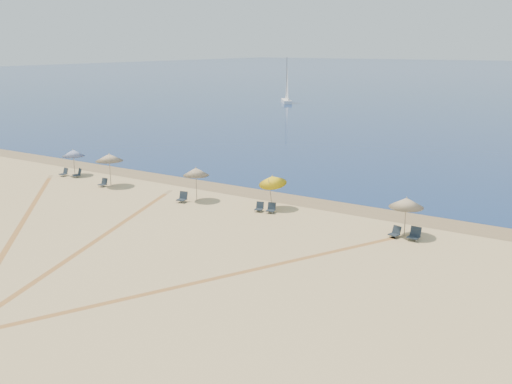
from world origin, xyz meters
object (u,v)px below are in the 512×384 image
umbrella_1 (109,158)px  sailboat_0 (287,89)px  umbrella_3 (272,180)px  umbrella_2 (196,172)px  chair_7 (415,234)px  umbrella_4 (406,203)px  chair_2 (103,183)px  chair_3 (183,197)px  chair_0 (64,172)px  chair_6 (395,232)px  chair_4 (259,207)px  chair_1 (78,173)px  umbrella_0 (73,153)px  chair_5 (271,208)px

umbrella_1 → sailboat_0: 67.45m
umbrella_1 → umbrella_3: (13.98, 1.29, -0.28)m
umbrella_2 → chair_7: (15.72, -0.14, -1.74)m
umbrella_4 → umbrella_2: bearing=-178.8°
chair_2 → chair_3: size_ratio=0.81×
umbrella_4 → chair_0: bearing=-179.5°
chair_6 → sailboat_0: 77.50m
chair_0 → chair_3: bearing=2.8°
chair_3 → sailboat_0: 70.85m
chair_4 → sailboat_0: sailboat_0 is taller
chair_3 → chair_4: 5.87m
umbrella_4 → chair_3: bearing=-175.4°
chair_1 → umbrella_0: bearing=179.8°
chair_5 → chair_6: 8.55m
chair_1 → chair_3: 12.39m
umbrella_2 → chair_1: size_ratio=2.77×
chair_0 → chair_3: (13.66, -1.01, 0.02)m
umbrella_3 → sailboat_0: (-34.07, 63.10, 0.60)m
umbrella_1 → chair_6: (22.97, 0.00, -1.97)m
chair_0 → sailboat_0: bearing=109.6°
chair_0 → chair_7: chair_7 is taller
umbrella_3 → umbrella_0: bearing=-179.2°
umbrella_0 → chair_0: bearing=-124.7°
umbrella_1 → sailboat_0: bearing=107.3°
umbrella_1 → sailboat_0: sailboat_0 is taller
chair_5 → sailboat_0: (-34.53, 63.99, 2.29)m
chair_2 → umbrella_3: bearing=4.4°
chair_4 → chair_6: bearing=-15.0°
chair_2 → chair_6: size_ratio=0.87×
umbrella_2 → chair_3: size_ratio=3.01×
umbrella_0 → chair_3: size_ratio=2.79×
umbrella_0 → umbrella_4: size_ratio=0.97×
chair_0 → chair_4: bearing=6.9°
umbrella_2 → chair_3: bearing=-120.1°
chair_1 → chair_2: 4.36m
umbrella_4 → sailboat_0: 77.21m
chair_1 → umbrella_1: bearing=16.2°
umbrella_0 → chair_4: umbrella_0 is taller
umbrella_3 → chair_3: bearing=-162.2°
umbrella_1 → chair_7: umbrella_1 is taller
chair_3 → umbrella_1: bearing=163.9°
chair_6 → chair_7: chair_7 is taller
chair_7 → sailboat_0: bearing=128.4°
chair_3 → chair_5: chair_3 is taller
chair_1 → chair_6: 27.49m
chair_5 → chair_7: chair_7 is taller
umbrella_0 → umbrella_3: size_ratio=0.91×
chair_0 → sailboat_0: size_ratio=0.08×
chair_3 → umbrella_2: bearing=48.9°
umbrella_1 → chair_6: 23.06m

